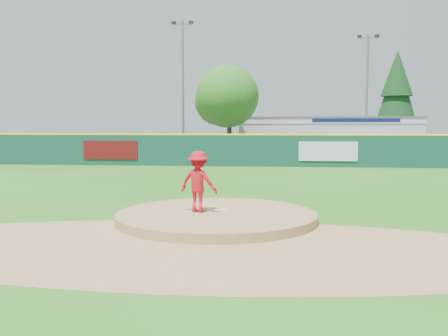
# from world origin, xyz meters

# --- Properties ---
(ground) EXTENTS (120.00, 120.00, 0.00)m
(ground) POSITION_xyz_m (0.00, 0.00, 0.00)
(ground) COLOR #286B19
(ground) RESTS_ON ground
(pitchers_mound) EXTENTS (5.50, 5.50, 0.50)m
(pitchers_mound) POSITION_xyz_m (0.00, 0.00, 0.00)
(pitchers_mound) COLOR #9E774C
(pitchers_mound) RESTS_ON ground
(pitching_rubber) EXTENTS (0.60, 0.15, 0.04)m
(pitching_rubber) POSITION_xyz_m (0.00, 0.30, 0.27)
(pitching_rubber) COLOR white
(pitching_rubber) RESTS_ON pitchers_mound
(infield_dirt_arc) EXTENTS (15.40, 15.40, 0.01)m
(infield_dirt_arc) POSITION_xyz_m (0.00, -3.00, 0.01)
(infield_dirt_arc) COLOR #9E774C
(infield_dirt_arc) RESTS_ON ground
(parking_lot) EXTENTS (44.00, 16.00, 0.02)m
(parking_lot) POSITION_xyz_m (0.00, 27.00, 0.01)
(parking_lot) COLOR #38383A
(parking_lot) RESTS_ON ground
(pitcher) EXTENTS (1.23, 0.93, 1.68)m
(pitcher) POSITION_xyz_m (-0.49, 0.00, 1.09)
(pitcher) COLOR red
(pitcher) RESTS_ON pitchers_mound
(van) EXTENTS (4.25, 1.99, 1.18)m
(van) POSITION_xyz_m (-1.64, 24.16, 0.61)
(van) COLOR white
(van) RESTS_ON parking_lot
(pool_building_grp) EXTENTS (15.20, 8.20, 3.31)m
(pool_building_grp) POSITION_xyz_m (6.00, 31.99, 1.66)
(pool_building_grp) COLOR silver
(pool_building_grp) RESTS_ON ground
(fence_banners) EXTENTS (17.51, 0.04, 1.20)m
(fence_banners) POSITION_xyz_m (-2.14, 17.92, 1.00)
(fence_banners) COLOR #620E10
(fence_banners) RESTS_ON ground
(playground_slide) EXTENTS (1.09, 3.06, 1.69)m
(playground_slide) POSITION_xyz_m (-11.98, 23.38, 0.86)
(playground_slide) COLOR #182FCE
(playground_slide) RESTS_ON ground
(outfield_fence) EXTENTS (40.00, 0.14, 2.07)m
(outfield_fence) POSITION_xyz_m (0.00, 18.00, 1.09)
(outfield_fence) COLOR #133E37
(outfield_fence) RESTS_ON ground
(deciduous_tree) EXTENTS (5.60, 5.60, 7.36)m
(deciduous_tree) POSITION_xyz_m (-2.00, 25.00, 4.55)
(deciduous_tree) COLOR #382314
(deciduous_tree) RESTS_ON ground
(conifer_tree) EXTENTS (4.40, 4.40, 9.50)m
(conifer_tree) POSITION_xyz_m (13.00, 36.00, 5.54)
(conifer_tree) COLOR #382314
(conifer_tree) RESTS_ON ground
(light_pole_left) EXTENTS (1.75, 0.25, 11.00)m
(light_pole_left) POSITION_xyz_m (-6.00, 27.00, 6.05)
(light_pole_left) COLOR gray
(light_pole_left) RESTS_ON ground
(light_pole_right) EXTENTS (1.75, 0.25, 10.00)m
(light_pole_right) POSITION_xyz_m (9.00, 29.00, 5.54)
(light_pole_right) COLOR gray
(light_pole_right) RESTS_ON ground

